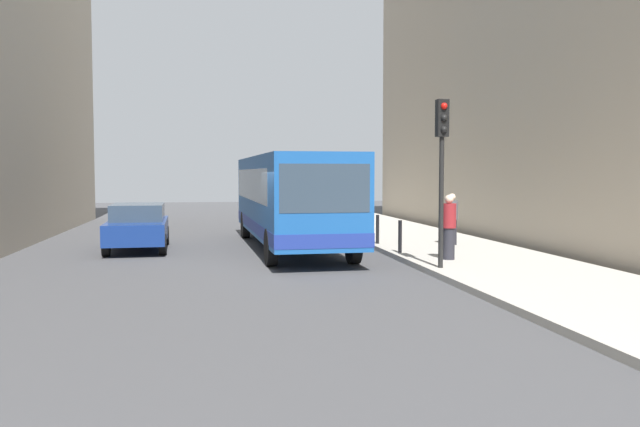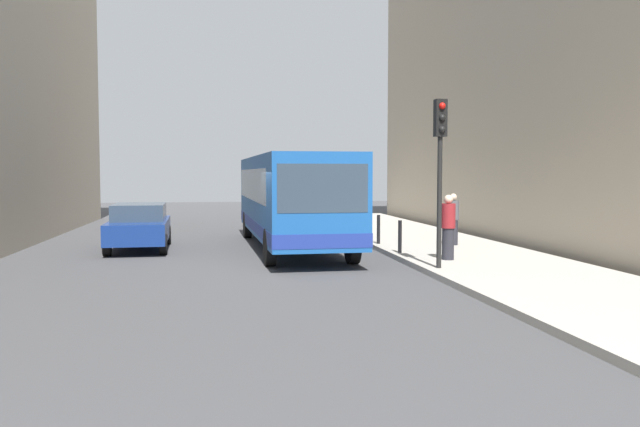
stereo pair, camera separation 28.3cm
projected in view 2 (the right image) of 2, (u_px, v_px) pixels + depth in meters
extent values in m
plane|color=#424244|center=(287.00, 267.00, 17.34)|extent=(80.00, 80.00, 0.00)
cube|color=#ADA89E|center=(482.00, 260.00, 18.18)|extent=(4.40, 40.00, 0.15)
cube|color=#B2A38C|center=(607.00, 20.00, 22.61)|extent=(7.00, 32.00, 15.46)
cube|color=#19519E|center=(291.00, 195.00, 21.48)|extent=(2.81, 11.07, 2.50)
cube|color=navy|center=(291.00, 224.00, 21.54)|extent=(2.83, 11.09, 0.36)
cube|color=#2D3D4C|center=(323.00, 188.00, 16.08)|extent=(2.26, 0.12, 1.20)
cube|color=#2D3D4C|center=(289.00, 184.00, 21.95)|extent=(2.78, 9.47, 1.00)
cylinder|color=black|center=(353.00, 246.00, 17.94)|extent=(0.31, 1.01, 1.00)
cylinder|color=black|center=(270.00, 247.00, 17.52)|extent=(0.31, 1.01, 1.00)
cylinder|color=black|center=(306.00, 224.00, 25.59)|extent=(0.31, 1.01, 1.00)
cylinder|color=black|center=(247.00, 225.00, 25.17)|extent=(0.31, 1.01, 1.00)
cube|color=navy|center=(139.00, 230.00, 21.25)|extent=(1.93, 4.45, 0.64)
cube|color=#2D3D4C|center=(139.00, 212.00, 21.36)|extent=(1.67, 2.51, 0.52)
cylinder|color=black|center=(163.00, 244.00, 19.95)|extent=(0.24, 0.65, 0.64)
cylinder|color=black|center=(107.00, 245.00, 19.64)|extent=(0.24, 0.65, 0.64)
cylinder|color=black|center=(167.00, 235.00, 22.89)|extent=(0.24, 0.65, 0.64)
cylinder|color=black|center=(118.00, 236.00, 22.58)|extent=(0.24, 0.65, 0.64)
cube|color=silver|center=(283.00, 212.00, 31.43)|extent=(1.88, 4.43, 0.64)
cube|color=#2D3D4C|center=(282.00, 199.00, 31.54)|extent=(1.65, 2.49, 0.52)
cylinder|color=black|center=(303.00, 220.00, 30.08)|extent=(0.23, 0.64, 0.64)
cylinder|color=black|center=(267.00, 221.00, 29.85)|extent=(0.23, 0.64, 0.64)
cylinder|color=black|center=(297.00, 216.00, 33.05)|extent=(0.23, 0.64, 0.64)
cylinder|color=black|center=(264.00, 216.00, 32.82)|extent=(0.23, 0.64, 0.64)
cylinder|color=black|center=(439.00, 203.00, 16.06)|extent=(0.12, 0.12, 3.20)
cube|color=black|center=(440.00, 118.00, 15.94)|extent=(0.28, 0.24, 0.90)
sphere|color=red|center=(442.00, 106.00, 15.79)|extent=(0.16, 0.16, 0.16)
sphere|color=black|center=(442.00, 118.00, 15.81)|extent=(0.16, 0.16, 0.16)
sphere|color=black|center=(442.00, 129.00, 15.83)|extent=(0.16, 0.16, 0.16)
cylinder|color=black|center=(400.00, 237.00, 19.17)|extent=(0.11, 0.11, 0.95)
cylinder|color=black|center=(379.00, 229.00, 21.69)|extent=(0.11, 0.11, 0.95)
cylinder|color=black|center=(362.00, 223.00, 24.21)|extent=(0.11, 0.11, 0.95)
cylinder|color=#26262D|center=(448.00, 244.00, 17.68)|extent=(0.32, 0.32, 0.85)
cylinder|color=maroon|center=(448.00, 216.00, 17.63)|extent=(0.38, 0.38, 0.66)
sphere|color=beige|center=(448.00, 199.00, 17.61)|extent=(0.23, 0.23, 0.23)
cylinder|color=#26262D|center=(453.00, 232.00, 21.33)|extent=(0.32, 0.32, 0.81)
cylinder|color=#4C4C51|center=(453.00, 210.00, 21.29)|extent=(0.38, 0.38, 0.63)
sphere|color=beige|center=(453.00, 197.00, 21.26)|extent=(0.22, 0.22, 0.22)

